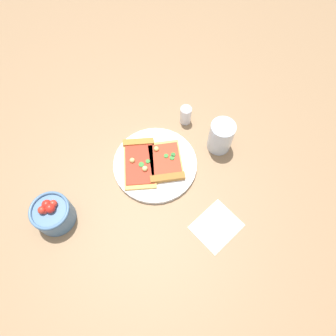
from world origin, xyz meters
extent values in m
plane|color=#93704C|center=(0.00, 0.00, 0.00)|extent=(2.40, 2.40, 0.00)
cylinder|color=white|center=(-0.02, -0.05, 0.01)|extent=(0.25, 0.25, 0.01)
cube|color=#E5B256|center=(-0.03, -0.08, 0.02)|extent=(0.16, 0.15, 0.01)
cube|color=#A36B2D|center=(-0.08, -0.06, 0.02)|extent=(0.06, 0.10, 0.02)
cube|color=red|center=(-0.03, -0.08, 0.02)|extent=(0.14, 0.13, 0.00)
cylinder|color=#388433|center=(-0.02, -0.09, 0.03)|extent=(0.01, 0.01, 0.00)
cylinder|color=#2D722D|center=(-0.03, -0.11, 0.03)|extent=(0.01, 0.01, 0.00)
sphere|color=#EAD172|center=(0.01, -0.08, 0.03)|extent=(0.02, 0.02, 0.02)
cylinder|color=#388433|center=(-0.04, -0.10, 0.03)|extent=(0.01, 0.01, 0.00)
cube|color=#E5B256|center=(0.00, -0.01, 0.02)|extent=(0.18, 0.16, 0.01)
cube|color=#B77A33|center=(0.06, -0.05, 0.02)|extent=(0.06, 0.09, 0.01)
cube|color=#B22D19|center=(0.00, -0.01, 0.02)|extent=(0.16, 0.14, 0.00)
sphere|color=#F2D87F|center=(-0.03, -0.02, 0.03)|extent=(0.02, 0.02, 0.02)
cylinder|color=#388433|center=(-0.01, -0.04, 0.03)|extent=(0.01, 0.01, 0.00)
sphere|color=#EAD172|center=(0.02, 0.00, 0.03)|extent=(0.02, 0.02, 0.02)
cylinder|color=#388433|center=(-0.01, -0.02, 0.03)|extent=(0.02, 0.02, 0.00)
cylinder|color=#4C7299|center=(-0.01, 0.26, 0.03)|extent=(0.10, 0.10, 0.06)
torus|color=#4C7299|center=(-0.01, 0.26, 0.07)|extent=(0.10, 0.10, 0.01)
sphere|color=red|center=(0.00, 0.24, 0.07)|extent=(0.02, 0.02, 0.02)
sphere|color=red|center=(-0.01, 0.25, 0.07)|extent=(0.03, 0.03, 0.03)
sphere|color=red|center=(0.00, 0.27, 0.07)|extent=(0.02, 0.02, 0.02)
sphere|color=red|center=(0.00, 0.27, 0.07)|extent=(0.02, 0.02, 0.02)
sphere|color=red|center=(0.01, 0.25, 0.08)|extent=(0.03, 0.03, 0.03)
cylinder|color=silver|center=(-0.07, -0.25, 0.05)|extent=(0.07, 0.07, 0.10)
cylinder|color=#592D0F|center=(-0.07, -0.25, 0.04)|extent=(0.06, 0.06, 0.07)
cube|color=silver|center=(-0.27, -0.09, 0.00)|extent=(0.12, 0.13, 0.00)
cylinder|color=silver|center=(0.06, -0.22, 0.03)|extent=(0.03, 0.03, 0.06)
cone|color=silver|center=(0.06, -0.22, 0.07)|extent=(0.03, 0.03, 0.01)
camera|label=1|loc=(-0.38, 0.14, 0.80)|focal=32.43mm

